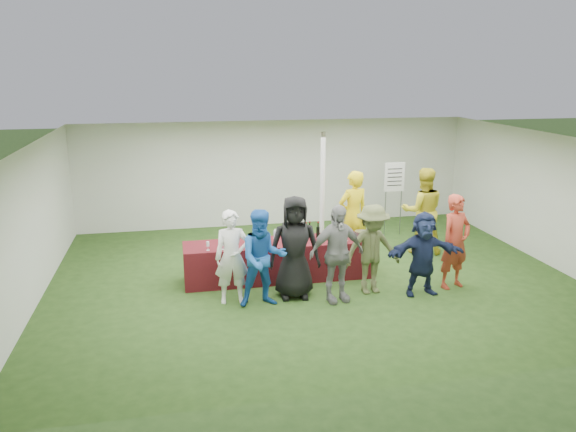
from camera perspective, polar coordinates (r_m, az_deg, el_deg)
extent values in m
plane|color=#284719|center=(11.08, 2.49, -6.26)|extent=(60.00, 60.00, 0.00)
plane|color=white|center=(14.48, -1.29, 4.38)|extent=(10.00, 0.00, 10.00)
plane|color=white|center=(7.04, 10.58, -7.47)|extent=(10.00, 0.00, 10.00)
plane|color=white|center=(10.64, -24.54, -0.88)|extent=(0.00, 8.00, 8.00)
plane|color=white|center=(12.81, 24.83, 1.59)|extent=(0.00, 8.00, 8.00)
plane|color=white|center=(10.41, 2.66, 7.73)|extent=(10.00, 10.00, 0.00)
cylinder|color=silver|center=(11.91, 3.50, 2.04)|extent=(0.10, 0.10, 2.70)
cube|color=#5B1313|center=(10.90, -1.03, -4.50)|extent=(3.60, 0.80, 0.75)
cylinder|color=black|center=(10.91, 0.17, -1.81)|extent=(0.07, 0.07, 0.22)
cylinder|color=black|center=(10.86, 0.17, -1.05)|extent=(0.03, 0.03, 0.08)
cylinder|color=maroon|center=(10.85, 0.17, -0.79)|extent=(0.03, 0.03, 0.02)
cylinder|color=black|center=(11.00, 0.90, -1.66)|extent=(0.07, 0.07, 0.22)
cylinder|color=black|center=(10.96, 0.90, -0.91)|extent=(0.03, 0.03, 0.08)
cylinder|color=maroon|center=(10.95, 0.90, -0.65)|extent=(0.03, 0.03, 0.02)
cylinder|color=black|center=(10.96, 1.84, -1.73)|extent=(0.07, 0.07, 0.22)
cylinder|color=black|center=(10.92, 1.85, -0.98)|extent=(0.03, 0.03, 0.08)
cylinder|color=maroon|center=(10.90, 1.85, -0.72)|extent=(0.03, 0.03, 0.02)
cylinder|color=black|center=(11.04, 2.22, -1.62)|extent=(0.07, 0.07, 0.22)
cylinder|color=black|center=(11.00, 2.22, -0.87)|extent=(0.03, 0.03, 0.08)
cylinder|color=maroon|center=(10.98, 2.23, -0.61)|extent=(0.03, 0.03, 0.02)
cylinder|color=black|center=(11.03, 3.07, -1.65)|extent=(0.07, 0.07, 0.22)
cylinder|color=black|center=(10.98, 3.08, -0.90)|extent=(0.03, 0.03, 0.08)
cylinder|color=maroon|center=(10.97, 3.08, -0.63)|extent=(0.03, 0.03, 0.02)
cylinder|color=silver|center=(10.39, -8.13, -3.46)|extent=(0.06, 0.06, 0.00)
cylinder|color=silver|center=(10.38, -8.13, -3.25)|extent=(0.01, 0.01, 0.07)
cylinder|color=silver|center=(10.35, -8.15, -2.83)|extent=(0.06, 0.06, 0.08)
cylinder|color=silver|center=(10.39, -6.63, -3.39)|extent=(0.06, 0.06, 0.00)
cylinder|color=silver|center=(10.38, -6.63, -3.19)|extent=(0.01, 0.01, 0.07)
cylinder|color=silver|center=(10.36, -6.65, -2.77)|extent=(0.06, 0.06, 0.08)
cylinder|color=#470710|center=(10.37, -6.64, -2.93)|extent=(0.05, 0.05, 0.02)
cylinder|color=silver|center=(10.41, -5.25, -3.32)|extent=(0.06, 0.06, 0.00)
cylinder|color=silver|center=(10.40, -5.25, -3.11)|extent=(0.01, 0.01, 0.07)
cylinder|color=silver|center=(10.38, -5.26, -2.69)|extent=(0.06, 0.06, 0.08)
cylinder|color=#470710|center=(10.39, -5.26, -2.85)|extent=(0.05, 0.05, 0.02)
cylinder|color=silver|center=(10.45, -2.48, -3.21)|extent=(0.06, 0.06, 0.00)
cylinder|color=silver|center=(10.44, -2.48, -3.00)|extent=(0.01, 0.01, 0.07)
cylinder|color=silver|center=(10.41, -2.49, -2.58)|extent=(0.06, 0.06, 0.08)
cylinder|color=#470710|center=(10.42, -2.49, -2.74)|extent=(0.05, 0.05, 0.02)
cylinder|color=silver|center=(10.89, 5.98, -2.52)|extent=(0.06, 0.06, 0.00)
cylinder|color=silver|center=(10.88, 5.99, -2.32)|extent=(0.01, 0.01, 0.07)
cylinder|color=silver|center=(10.85, 6.00, -1.92)|extent=(0.06, 0.06, 0.08)
cylinder|color=silver|center=(10.82, -1.30, -2.00)|extent=(0.07, 0.07, 0.20)
cylinder|color=silver|center=(10.79, -1.30, -1.42)|extent=(0.03, 0.03, 0.03)
cube|color=white|center=(11.21, 6.89, -1.96)|extent=(0.25, 0.18, 0.03)
cylinder|color=slate|center=(10.95, 7.44, -1.98)|extent=(0.25, 0.25, 0.18)
cylinder|color=slate|center=(13.80, 9.82, 0.23)|extent=(0.02, 0.02, 1.10)
cylinder|color=slate|center=(13.95, 11.35, 0.31)|extent=(0.02, 0.02, 1.10)
cube|color=white|center=(13.68, 10.77, 3.92)|extent=(0.50, 0.02, 0.70)
cube|color=black|center=(13.63, 10.83, 4.73)|extent=(0.36, 0.01, 0.02)
cube|color=black|center=(13.64, 10.81, 4.32)|extent=(0.36, 0.01, 0.02)
cube|color=black|center=(13.66, 10.79, 3.91)|extent=(0.36, 0.01, 0.02)
cube|color=black|center=(13.68, 10.77, 3.50)|extent=(0.36, 0.01, 0.02)
cube|color=black|center=(13.70, 10.75, 3.09)|extent=(0.36, 0.01, 0.02)
imported|color=yellow|center=(11.95, 6.61, 0.08)|extent=(0.80, 0.63, 1.92)
imported|color=gold|center=(12.59, 13.52, 0.50)|extent=(1.06, 0.90, 1.91)
imported|color=white|center=(9.74, -5.71, -4.18)|extent=(0.61, 0.40, 1.65)
imported|color=#1C59B0|center=(9.56, -2.56, -4.32)|extent=(0.85, 0.67, 1.70)
imported|color=black|center=(9.89, 0.67, -3.21)|extent=(0.95, 0.67, 1.85)
imported|color=gray|center=(9.77, 4.95, -3.83)|extent=(1.08, 0.60, 1.74)
imported|color=#515831|center=(10.21, 8.53, -3.38)|extent=(1.12, 0.70, 1.65)
imported|color=#192345|center=(10.33, 13.55, -3.74)|extent=(1.43, 0.47, 1.54)
imported|color=#AA3723|center=(10.79, 16.64, -2.51)|extent=(0.74, 0.60, 1.77)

